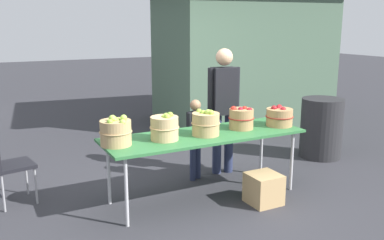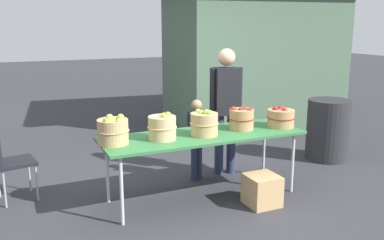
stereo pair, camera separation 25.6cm
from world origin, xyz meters
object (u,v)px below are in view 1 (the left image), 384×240
Objects in this scene: vendor_adult at (224,101)px; trash_barrel at (321,128)px; apple_basket_green_1 at (165,128)px; child_customer at (195,133)px; apple_basket_green_0 at (116,132)px; produce_crate at (264,189)px; folding_chair at (6,161)px; market_table at (204,137)px; apple_basket_green_2 at (206,123)px; apple_basket_red_0 at (241,118)px; apple_basket_red_1 at (279,117)px.

vendor_adult is 1.75m from trash_barrel.
apple_basket_green_1 is 0.30× the size of child_customer.
produce_crate is (1.51, -0.49, -0.72)m from apple_basket_green_0.
apple_basket_green_0 is 0.39× the size of folding_chair.
trash_barrel is at bearing 8.52° from apple_basket_green_0.
market_table is at bearing 48.53° from child_customer.
apple_basket_green_2 is 0.31× the size of child_customer.
apple_basket_red_1 is (0.50, -0.08, -0.01)m from apple_basket_red_0.
trash_barrel is at bearing -172.30° from vendor_adult.
child_customer is 1.17× the size of trash_barrel.
apple_basket_green_2 is 0.36× the size of trash_barrel.
market_table is 6.84× the size of apple_basket_red_1.
apple_basket_red_1 reaches higher than market_table.
apple_basket_green_0 is 1.75m from produce_crate.
folding_chair is at bearing 142.35° from apple_basket_green_0.
apple_basket_green_1 is 0.98× the size of apple_basket_green_2.
folding_chair is (-3.02, 0.87, -0.35)m from apple_basket_red_1.
trash_barrel is (2.78, 0.53, -0.44)m from apple_basket_green_1.
apple_basket_green_1 is 0.36× the size of trash_barrel.
vendor_adult reaches higher than market_table.
child_customer is (0.18, 0.59, -0.27)m from apple_basket_green_2.
apple_basket_green_0 is at bearing 175.68° from apple_basket_green_1.
apple_basket_red_1 is (2.01, -0.09, -0.03)m from apple_basket_green_0.
apple_basket_red_0 is at bearing 89.51° from vendor_adult.
trash_barrel is at bearing 155.52° from child_customer.
child_customer reaches higher than trash_barrel.
trash_barrel is (1.78, 0.50, -0.43)m from apple_basket_red_0.
vendor_adult is at bearing -104.32° from folding_chair.
apple_basket_green_1 is at bearing -178.00° from market_table.
apple_basket_green_0 is at bearing 177.41° from apple_basket_red_1.
child_customer is (-0.83, 0.61, -0.25)m from apple_basket_red_1.
apple_basket_green_1 is 1.49m from apple_basket_red_1.
apple_basket_green_0 reaches higher than trash_barrel.
trash_barrel is (4.30, -0.28, -0.06)m from folding_chair.
apple_basket_green_0 is 0.98× the size of produce_crate.
apple_basket_green_0 is at bearing 179.65° from apple_basket_red_0.
folding_chair is at bearing 153.29° from produce_crate.
apple_basket_green_1 is at bearing 155.47° from produce_crate.
vendor_adult is (-0.38, 0.67, 0.11)m from apple_basket_red_1.
apple_basket_red_0 is 2.67m from folding_chair.
produce_crate is at bearing -141.38° from apple_basket_red_1.
apple_basket_green_1 is 0.48m from apple_basket_green_2.
folding_chair is at bearing 176.28° from trash_barrel.
apple_basket_green_1 is 0.91m from child_customer.
child_customer is at bearing 40.07° from apple_basket_green_1.
child_customer is (0.17, 0.54, -0.10)m from market_table.
apple_basket_green_0 is 1.01m from apple_basket_green_2.
folding_chair is at bearing 164.00° from apple_basket_red_1.
child_customer is at bearing 122.05° from apple_basket_red_0.
apple_basket_red_0 is (1.52, -0.01, -0.01)m from apple_basket_green_0.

